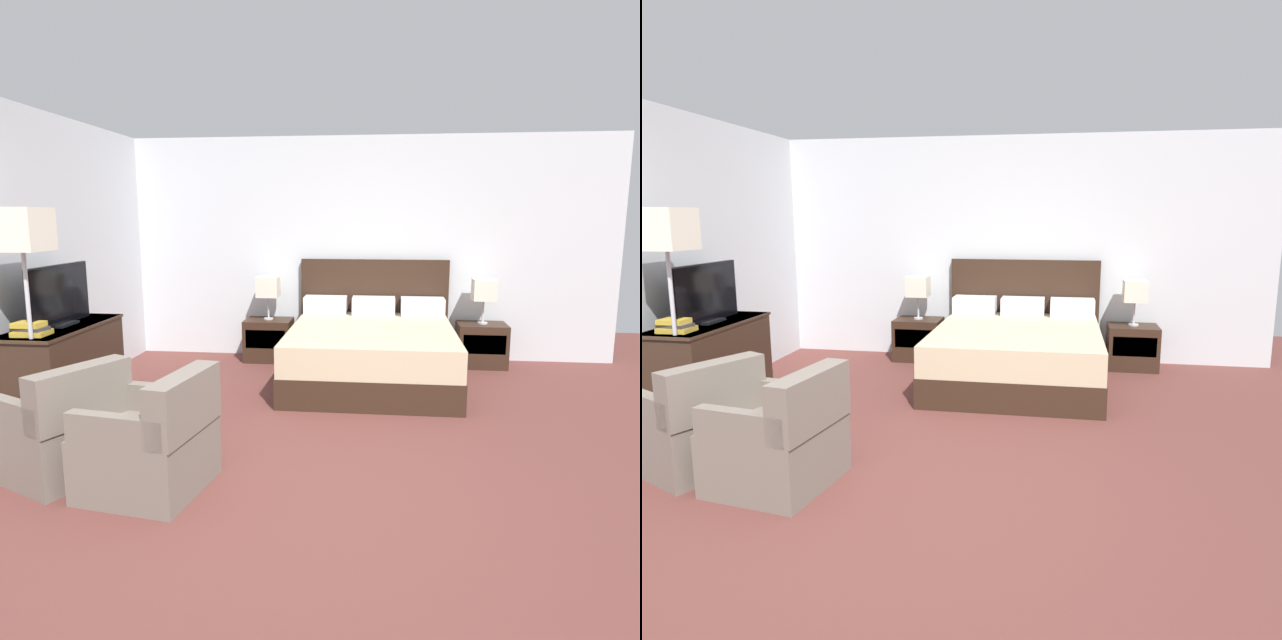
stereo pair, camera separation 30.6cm
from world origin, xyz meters
TOP-DOWN VIEW (x-y plane):
  - ground_plane at (0.00, 0.00)m, footprint 11.16×11.16m
  - wall_back at (0.00, 3.75)m, footprint 6.25×0.06m
  - wall_left at (-2.55, 1.56)m, footprint 0.06×5.52m
  - bed at (0.35, 2.73)m, footprint 1.72×2.01m
  - nightstand_left at (-0.88, 3.45)m, footprint 0.54×0.43m
  - nightstand_right at (1.58, 3.45)m, footprint 0.54×0.43m
  - table_lamp_left at (-0.88, 3.45)m, footprint 0.25×0.25m
  - table_lamp_right at (1.58, 3.45)m, footprint 0.25×0.25m
  - dresser at (-2.24, 1.41)m, footprint 0.52×1.23m
  - tv at (-2.24, 1.42)m, footprint 0.18×0.87m
  - book_red_cover at (-2.23, 1.00)m, footprint 0.26×0.21m
  - book_blue_cover at (-2.24, 1.00)m, footprint 0.27×0.18m
  - book_small_top at (-2.25, 1.00)m, footprint 0.21×0.16m
  - armchair_by_window at (-1.63, 0.31)m, footprint 0.91×0.91m
  - armchair_companion at (-0.94, 0.15)m, footprint 0.78×0.78m
  - floor_lamp at (-2.16, 0.88)m, footprint 0.35×0.35m

SIDE VIEW (x-z plane):
  - ground_plane at x=0.00m, z-range 0.00..0.00m
  - nightstand_left at x=-0.88m, z-range 0.00..0.49m
  - nightstand_right at x=1.58m, z-range 0.00..0.49m
  - armchair_by_window at x=-1.63m, z-range -0.10..0.66m
  - armchair_companion at x=-0.94m, z-range -0.10..0.66m
  - bed at x=0.35m, z-range -0.28..0.91m
  - dresser at x=-2.24m, z-range 0.01..0.79m
  - book_red_cover at x=-2.23m, z-range 0.78..0.81m
  - book_blue_cover at x=-2.24m, z-range 0.81..0.84m
  - book_small_top at x=-2.25m, z-range 0.84..0.88m
  - table_lamp_left at x=-0.88m, z-range 0.61..1.12m
  - table_lamp_right at x=1.58m, z-range 0.61..1.12m
  - tv at x=-2.24m, z-range 0.77..1.28m
  - wall_back at x=0.00m, z-range 0.00..2.59m
  - wall_left at x=-2.55m, z-range 0.00..2.59m
  - floor_lamp at x=-2.16m, z-range 0.61..2.36m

